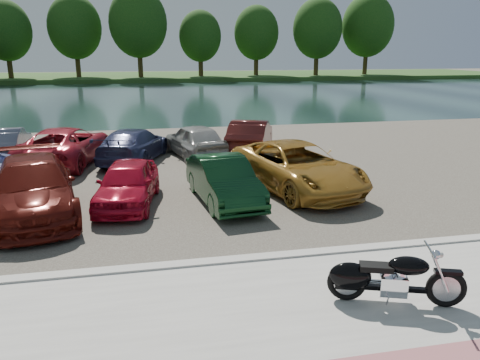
% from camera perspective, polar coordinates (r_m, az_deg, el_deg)
% --- Properties ---
extents(ground, '(200.00, 200.00, 0.00)m').
position_cam_1_polar(ground, '(8.63, 11.10, -14.92)').
color(ground, '#595447').
rests_on(ground, ground).
extents(promenade, '(60.00, 6.00, 0.10)m').
position_cam_1_polar(promenade, '(7.83, 14.05, -18.10)').
color(promenade, '#A3A19A').
rests_on(promenade, ground).
extents(kerb, '(60.00, 0.30, 0.14)m').
position_cam_1_polar(kerb, '(10.25, 6.79, -9.16)').
color(kerb, '#A3A19A').
rests_on(kerb, ground).
extents(parking_lot, '(60.00, 18.00, 0.04)m').
position_cam_1_polar(parking_lot, '(18.58, -1.97, 2.07)').
color(parking_lot, '#403B34').
rests_on(parking_lot, ground).
extents(river, '(120.00, 40.00, 0.00)m').
position_cam_1_polar(river, '(47.11, -8.12, 10.06)').
color(river, '#192E2D').
rests_on(river, ground).
extents(far_bank, '(120.00, 24.00, 0.60)m').
position_cam_1_polar(far_bank, '(78.97, -9.75, 12.34)').
color(far_bank, '#2A4B1A').
rests_on(far_bank, ground).
extents(far_trees, '(70.25, 10.68, 12.52)m').
position_cam_1_polar(far_trees, '(73.05, -6.22, 17.88)').
color(far_trees, '#372914').
rests_on(far_trees, far_bank).
extents(motorcycle, '(2.25, 1.07, 1.05)m').
position_cam_1_polar(motorcycle, '(8.56, 17.05, -11.35)').
color(motorcycle, black).
rests_on(motorcycle, promenade).
extents(car_3, '(3.12, 5.53, 1.51)m').
position_cam_1_polar(car_3, '(13.64, -23.93, -0.88)').
color(car_3, '#50110B').
rests_on(car_3, parking_lot).
extents(car_4, '(2.07, 3.94, 1.28)m').
position_cam_1_polar(car_4, '(13.71, -13.55, -0.38)').
color(car_4, '#AD0B23').
rests_on(car_4, parking_lot).
extents(car_5, '(1.86, 4.14, 1.32)m').
position_cam_1_polar(car_5, '(13.57, -2.01, -0.02)').
color(car_5, '#0E3417').
rests_on(car_5, parking_lot).
extents(car_6, '(3.75, 5.81, 1.49)m').
position_cam_1_polar(car_6, '(14.89, 6.92, 1.61)').
color(car_6, '#AB7827').
rests_on(car_6, parking_lot).
extents(car_9, '(1.82, 4.40, 1.42)m').
position_cam_1_polar(car_9, '(20.54, -26.79, 3.79)').
color(car_9, '#585B6A').
rests_on(car_9, parking_lot).
extents(car_10, '(3.43, 5.60, 1.45)m').
position_cam_1_polar(car_10, '(19.51, -20.54, 3.98)').
color(car_10, '#A81C2A').
rests_on(car_10, parking_lot).
extents(car_11, '(3.21, 4.92, 1.32)m').
position_cam_1_polar(car_11, '(19.18, -12.87, 4.20)').
color(car_11, navy).
rests_on(car_11, parking_lot).
extents(car_12, '(2.58, 4.36, 1.39)m').
position_cam_1_polar(car_12, '(19.57, -5.52, 4.84)').
color(car_12, '#9C9B98').
rests_on(car_12, parking_lot).
extents(car_13, '(2.97, 4.67, 1.45)m').
position_cam_1_polar(car_13, '(20.19, 1.29, 5.33)').
color(car_13, '#4D1714').
rests_on(car_13, parking_lot).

